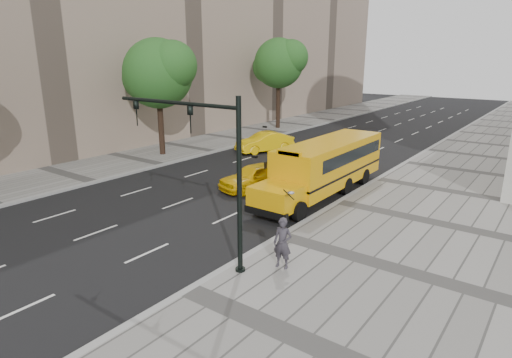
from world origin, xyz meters
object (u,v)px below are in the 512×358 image
Objects in this scene: taxi_near at (255,176)px; pedestrian at (283,243)px; tree_b at (159,73)px; traffic_signal at (208,159)px; tree_c at (279,63)px; taxi_far at (265,142)px; school_bus at (327,163)px.

taxi_near is 10.29m from pedestrian.
tree_b reaches higher than traffic_signal.
tree_c is 1.50× the size of traffic_signal.
pedestrian is (18.08, -26.86, -5.91)m from tree_c.
taxi_near is (11.13, -2.74, -5.68)m from tree_b.
tree_c is 23.12m from taxi_near.
tree_b is 10.01m from taxi_far.
school_bus reaches higher than pedestrian.
traffic_signal is (15.59, -27.99, -2.93)m from tree_c.
tree_c is at bearing 136.78° from taxi_near.
traffic_signal is at bearing -46.13° from taxi_near.
tree_b is 2.02× the size of taxi_near.
school_bus is at bearing 43.72° from taxi_near.
taxi_far is at bearing 143.36° from school_bus.
tree_b reaches higher than taxi_far.
tree_b reaches higher than pedestrian.
school_bus is 4.34m from taxi_near.
taxi_far is at bearing 119.74° from traffic_signal.
taxi_near is 2.34× the size of pedestrian.
tree_c is at bearing 130.64° from school_bus.
taxi_near is 0.70× the size of traffic_signal.
school_bus is 1.81× the size of traffic_signal.
tree_b is 16.54m from tree_c.
school_bus is at bearing -49.36° from tree_c.
pedestrian reaches higher than taxi_near.
tree_b is 4.71× the size of pedestrian.
taxi_near is 10.34m from traffic_signal.
traffic_signal is (-2.48, -1.13, 2.98)m from pedestrian.
pedestrian is at bearing -29.27° from taxi_far.
tree_c is 0.83× the size of school_bus.
tree_c is at bearing 119.12° from traffic_signal.
pedestrian is at bearing -71.54° from school_bus.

